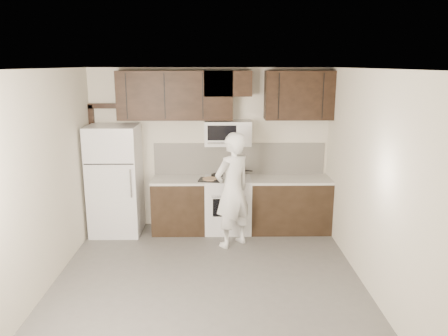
{
  "coord_description": "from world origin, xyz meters",
  "views": [
    {
      "loc": [
        0.14,
        -5.04,
        2.75
      ],
      "look_at": [
        0.22,
        0.9,
        1.33
      ],
      "focal_mm": 35.0,
      "sensor_mm": 36.0,
      "label": 1
    }
  ],
  "objects_px": {
    "microwave": "(228,133)",
    "stove": "(228,204)",
    "person": "(232,190)",
    "refrigerator": "(115,180)"
  },
  "relations": [
    {
      "from": "stove",
      "to": "person",
      "type": "relative_size",
      "value": 0.53
    },
    {
      "from": "stove",
      "to": "microwave",
      "type": "bearing_deg",
      "value": 90.1
    },
    {
      "from": "microwave",
      "to": "refrigerator",
      "type": "distance_m",
      "value": 2.0
    },
    {
      "from": "refrigerator",
      "to": "person",
      "type": "relative_size",
      "value": 1.01
    },
    {
      "from": "microwave",
      "to": "stove",
      "type": "bearing_deg",
      "value": -89.9
    },
    {
      "from": "stove",
      "to": "person",
      "type": "xyz_separation_m",
      "value": [
        0.05,
        -0.62,
        0.43
      ]
    },
    {
      "from": "microwave",
      "to": "person",
      "type": "bearing_deg",
      "value": -85.76
    },
    {
      "from": "stove",
      "to": "microwave",
      "type": "relative_size",
      "value": 1.24
    },
    {
      "from": "stove",
      "to": "refrigerator",
      "type": "xyz_separation_m",
      "value": [
        -1.85,
        -0.05,
        0.44
      ]
    },
    {
      "from": "refrigerator",
      "to": "microwave",
      "type": "bearing_deg",
      "value": 5.15
    }
  ]
}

